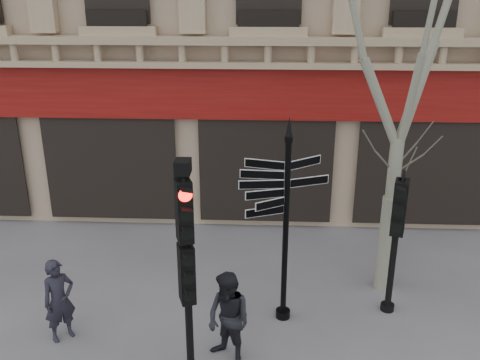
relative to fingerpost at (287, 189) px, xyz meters
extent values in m
plane|color=#5E5D62|center=(-0.37, -0.88, -2.71)|extent=(80.00, 80.00, 0.00)
cube|color=maroon|center=(-0.37, 4.00, 0.89)|extent=(28.00, 0.25, 1.30)
cube|color=#9F8567|center=(-0.37, 3.77, 1.86)|extent=(28.00, 0.35, 0.74)
cylinder|color=black|center=(0.00, 0.00, -0.92)|extent=(0.11, 0.11, 3.57)
cylinder|color=black|center=(0.00, 0.00, -2.63)|extent=(0.28, 0.28, 0.16)
cone|color=black|center=(0.00, 0.00, 1.14)|extent=(0.12, 0.12, 0.36)
cylinder|color=black|center=(-1.56, -1.81, -0.94)|extent=(0.12, 0.12, 3.52)
cube|color=black|center=(-1.56, -1.81, -0.67)|extent=(0.50, 0.43, 0.96)
cube|color=black|center=(-1.56, -1.81, 0.37)|extent=(0.50, 0.43, 0.96)
sphere|color=#FF0C05|center=(-1.56, -1.81, 0.63)|extent=(0.20, 0.20, 0.20)
cube|color=black|center=(-1.56, -1.81, 1.03)|extent=(0.30, 0.34, 0.20)
cylinder|color=black|center=(2.09, 0.34, -1.31)|extent=(0.13, 0.13, 2.79)
cylinder|color=black|center=(2.09, 0.34, -2.63)|extent=(0.29, 0.29, 0.16)
cube|color=black|center=(2.09, 0.34, -0.44)|extent=(0.55, 0.46, 1.06)
cylinder|color=#9B967F|center=(2.16, 1.18, -1.66)|extent=(0.34, 0.34, 2.09)
cylinder|color=#9B967F|center=(2.16, 1.18, -0.04)|extent=(0.27, 0.27, 1.33)
imported|color=black|center=(-4.06, -0.82, -1.91)|extent=(0.68, 0.67, 1.59)
imported|color=black|center=(-0.97, -1.32, -1.85)|extent=(1.05, 1.02, 1.70)
camera|label=1|loc=(-0.43, -8.84, 3.53)|focal=40.00mm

